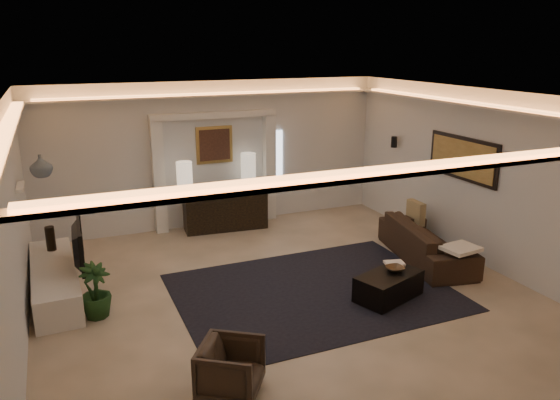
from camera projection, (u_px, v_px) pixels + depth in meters
name	position (u px, v px, depth m)	size (l,w,h in m)	color
floor	(283.00, 291.00, 8.08)	(7.00, 7.00, 0.00)	#CCB194
ceiling	(284.00, 96.00, 7.27)	(7.00, 7.00, 0.00)	white
wall_back	(214.00, 154.00, 10.77)	(7.00, 7.00, 0.00)	silver
wall_front	(446.00, 303.00, 4.58)	(7.00, 7.00, 0.00)	silver
wall_left	(13.00, 231.00, 6.36)	(7.00, 7.00, 0.00)	silver
wall_right	(475.00, 176.00, 8.99)	(7.00, 7.00, 0.00)	silver
cove_soffit	(284.00, 117.00, 7.35)	(7.00, 7.00, 0.04)	silver
daylight_slit	(277.00, 154.00, 11.29)	(0.25, 0.03, 1.00)	white
area_rug	(313.00, 292.00, 8.05)	(4.00, 3.00, 0.01)	black
pilaster_left	(159.00, 178.00, 10.35)	(0.22, 0.20, 2.20)	silver
pilaster_right	(269.00, 167.00, 11.21)	(0.22, 0.20, 2.20)	silver
alcove_header	(214.00, 115.00, 10.46)	(2.52, 0.20, 0.12)	silver
painting_frame	(214.00, 145.00, 10.69)	(0.74, 0.04, 0.74)	tan
painting_canvas	(215.00, 145.00, 10.67)	(0.62, 0.02, 0.62)	#4C2D1E
art_panel_frame	(463.00, 158.00, 9.18)	(0.04, 1.64, 0.74)	black
art_panel_gold	(462.00, 158.00, 9.17)	(0.02, 1.50, 0.62)	tan
wall_sconce	(394.00, 142.00, 10.83)	(0.12, 0.12, 0.22)	black
wall_niche	(20.00, 186.00, 7.57)	(0.10, 0.55, 0.04)	silver
console	(225.00, 210.00, 10.72)	(1.62, 0.51, 0.81)	#2A231D
lamp_left	(185.00, 181.00, 10.13)	(0.30, 0.30, 0.66)	beige
lamp_right	(248.00, 172.00, 10.89)	(0.30, 0.30, 0.66)	beige
media_ledge	(54.00, 280.00, 7.93)	(0.61, 2.43, 0.46)	silver
tv	(73.00, 246.00, 7.79)	(0.14, 1.09, 0.63)	black
figurine	(51.00, 239.00, 8.42)	(0.14, 0.14, 0.39)	black
ginger_jar	(41.00, 166.00, 7.97)	(0.32, 0.32, 0.34)	slate
plant	(95.00, 291.00, 7.24)	(0.43, 0.43, 0.76)	#163313
sofa	(426.00, 242.00, 9.20)	(0.86, 2.20, 0.64)	#533427
throw_blanket	(461.00, 248.00, 8.28)	(0.53, 0.44, 0.06)	beige
throw_pillow	(416.00, 213.00, 10.04)	(0.13, 0.43, 0.43)	#A0895A
coffee_table	(389.00, 286.00, 7.80)	(0.99, 0.54, 0.37)	black
bowl	(395.00, 267.00, 7.84)	(0.26, 0.26, 0.06)	#48331F
magazine	(394.00, 262.00, 8.08)	(0.29, 0.21, 0.03)	#F4DCC3
armchair	(231.00, 369.00, 5.65)	(0.62, 0.64, 0.58)	black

